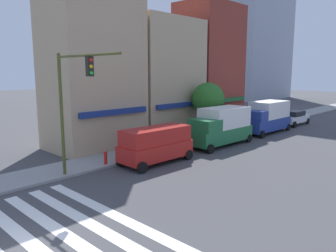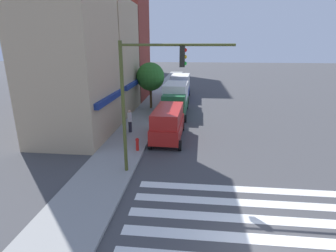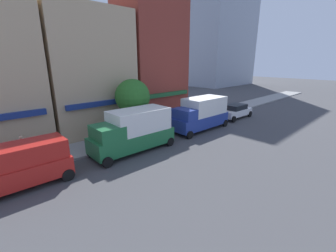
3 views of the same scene
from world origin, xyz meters
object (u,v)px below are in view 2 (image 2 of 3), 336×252
at_px(box_truck_green, 175,99).
at_px(pedestrian_white_shirt, 130,121).
at_px(sedan_white, 182,85).
at_px(traffic_signal, 147,87).
at_px(street_tree, 150,77).
at_px(van_red, 168,122).
at_px(box_truck_blue, 180,87).
at_px(fire_hydrant, 137,144).

bearing_deg(box_truck_green, pedestrian_white_shirt, 156.04).
bearing_deg(box_truck_green, sedan_white, 1.68).
relative_size(traffic_signal, street_tree, 1.43).
distance_m(van_red, sedan_white, 21.38).
distance_m(box_truck_green, box_truck_blue, 7.74).
distance_m(box_truck_green, sedan_white, 14.15).
distance_m(van_red, box_truck_blue, 14.99).
relative_size(van_red, pedestrian_white_shirt, 2.86).
relative_size(box_truck_green, fire_hydrant, 7.44).
height_order(box_truck_green, box_truck_blue, same).
bearing_deg(van_red, traffic_signal, 176.66).
relative_size(traffic_signal, pedestrian_white_shirt, 3.88).
bearing_deg(traffic_signal, box_truck_green, -2.17).
xyz_separation_m(traffic_signal, van_red, (5.57, -0.48, -3.42)).
distance_m(box_truck_blue, street_tree, 6.67).
relative_size(traffic_signal, box_truck_blue, 1.10).
relative_size(sedan_white, street_tree, 0.93).
distance_m(traffic_signal, street_tree, 15.04).
bearing_deg(sedan_white, street_tree, 168.67).
xyz_separation_m(box_truck_blue, fire_hydrant, (-17.74, 1.70, -0.97)).
bearing_deg(pedestrian_white_shirt, box_truck_green, 100.82).
relative_size(van_red, sedan_white, 1.14).
xyz_separation_m(box_truck_green, street_tree, (1.99, 2.80, 1.88)).
height_order(traffic_signal, sedan_white, traffic_signal).
xyz_separation_m(box_truck_blue, street_tree, (-5.75, 2.80, 1.88)).
xyz_separation_m(van_red, street_tree, (9.24, 2.80, 2.18)).
xyz_separation_m(box_truck_blue, pedestrian_white_shirt, (-14.11, 3.06, -0.51)).
distance_m(traffic_signal, box_truck_blue, 20.80).
xyz_separation_m(van_red, fire_hydrant, (-2.76, 1.70, -0.67)).
relative_size(box_truck_blue, pedestrian_white_shirt, 3.53).
bearing_deg(street_tree, box_truck_green, -125.35).
height_order(van_red, street_tree, street_tree).
relative_size(van_red, fire_hydrant, 6.00).
distance_m(van_red, fire_hydrant, 3.31).
distance_m(pedestrian_white_shirt, fire_hydrant, 3.90).
height_order(box_truck_green, pedestrian_white_shirt, box_truck_green).
bearing_deg(traffic_signal, pedestrian_white_shirt, 21.78).
bearing_deg(sedan_white, box_truck_green, -178.34).
bearing_deg(street_tree, box_truck_blue, -25.96).
bearing_deg(van_red, pedestrian_white_shirt, 75.66).
bearing_deg(box_truck_blue, sedan_white, 1.08).
xyz_separation_m(fire_hydrant, street_tree, (11.99, 1.10, 2.86)).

